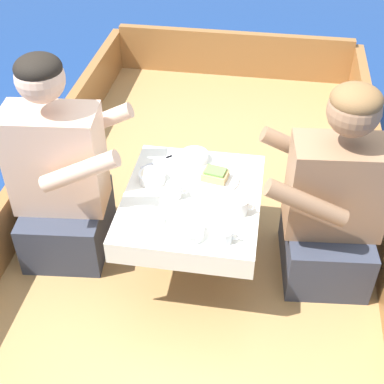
% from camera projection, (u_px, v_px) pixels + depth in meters
% --- Properties ---
extents(ground_plane, '(60.00, 60.00, 0.00)m').
position_uv_depth(ground_plane, '(196.00, 277.00, 2.80)').
color(ground_plane, navy).
extents(boat_deck, '(1.80, 3.63, 0.27)m').
position_uv_depth(boat_deck, '(196.00, 259.00, 2.71)').
color(boat_deck, '#A87F4C').
rests_on(boat_deck, ground_plane).
extents(gunwale_port, '(0.06, 3.63, 0.28)m').
position_uv_depth(gunwale_port, '(23.00, 200.00, 2.65)').
color(gunwale_port, '#936033').
rests_on(gunwale_port, boat_deck).
extents(bow_coaming, '(1.68, 0.06, 0.32)m').
position_uv_depth(bow_coaming, '(234.00, 54.00, 3.89)').
color(bow_coaming, '#936033').
rests_on(bow_coaming, boat_deck).
extents(cockpit_table, '(0.58, 0.68, 0.39)m').
position_uv_depth(cockpit_table, '(192.00, 204.00, 2.30)').
color(cockpit_table, '#B2B2B7').
rests_on(cockpit_table, boat_deck).
extents(person_port, '(0.55, 0.48, 0.98)m').
position_uv_depth(person_port, '(61.00, 180.00, 2.36)').
color(person_port, '#333847').
rests_on(person_port, boat_deck).
extents(person_starboard, '(0.55, 0.48, 0.94)m').
position_uv_depth(person_starboard, '(332.00, 205.00, 2.25)').
color(person_starboard, '#333847').
rests_on(person_starboard, boat_deck).
extents(plate_sandwich, '(0.21, 0.21, 0.01)m').
position_uv_depth(plate_sandwich, '(215.00, 179.00, 2.35)').
color(plate_sandwich, white).
rests_on(plate_sandwich, cockpit_table).
extents(plate_bread, '(0.18, 0.18, 0.01)m').
position_uv_depth(plate_bread, '(143.00, 220.00, 2.15)').
color(plate_bread, white).
rests_on(plate_bread, cockpit_table).
extents(sandwich, '(0.12, 0.10, 0.05)m').
position_uv_depth(sandwich, '(215.00, 175.00, 2.33)').
color(sandwich, tan).
rests_on(sandwich, plate_sandwich).
extents(bowl_port_near, '(0.12, 0.12, 0.04)m').
position_uv_depth(bowl_port_near, '(189.00, 231.00, 2.07)').
color(bowl_port_near, white).
rests_on(bowl_port_near, cockpit_table).
extents(bowl_starboard_near, '(0.12, 0.12, 0.04)m').
position_uv_depth(bowl_starboard_near, '(152.00, 176.00, 2.34)').
color(bowl_starboard_near, white).
rests_on(bowl_starboard_near, cockpit_table).
extents(bowl_center_far, '(0.13, 0.13, 0.04)m').
position_uv_depth(bowl_center_far, '(194.00, 156.00, 2.46)').
color(bowl_center_far, white).
rests_on(bowl_center_far, cockpit_table).
extents(coffee_cup_port, '(0.09, 0.06, 0.05)m').
position_uv_depth(coffee_cup_port, '(225.00, 235.00, 2.05)').
color(coffee_cup_port, white).
rests_on(coffee_cup_port, cockpit_table).
extents(coffee_cup_starboard, '(0.09, 0.07, 0.07)m').
position_uv_depth(coffee_cup_starboard, '(174.00, 190.00, 2.25)').
color(coffee_cup_starboard, white).
rests_on(coffee_cup_starboard, cockpit_table).
extents(coffee_cup_center, '(0.11, 0.08, 0.07)m').
position_uv_depth(coffee_cup_center, '(239.00, 206.00, 2.17)').
color(coffee_cup_center, white).
rests_on(coffee_cup_center, cockpit_table).
extents(utensil_knife_port, '(0.15, 0.10, 0.00)m').
position_uv_depth(utensil_knife_port, '(214.00, 200.00, 2.25)').
color(utensil_knife_port, silver).
rests_on(utensil_knife_port, cockpit_table).
extents(utensil_spoon_center, '(0.15, 0.10, 0.01)m').
position_uv_depth(utensil_spoon_center, '(233.00, 158.00, 2.48)').
color(utensil_spoon_center, silver).
rests_on(utensil_spoon_center, cockpit_table).
extents(utensil_spoon_port, '(0.16, 0.09, 0.01)m').
position_uv_depth(utensil_spoon_port, '(172.00, 162.00, 2.45)').
color(utensil_spoon_port, silver).
rests_on(utensil_spoon_port, cockpit_table).
extents(utensil_fork_port, '(0.14, 0.13, 0.00)m').
position_uv_depth(utensil_fork_port, '(160.00, 161.00, 2.47)').
color(utensil_fork_port, silver).
rests_on(utensil_fork_port, cockpit_table).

